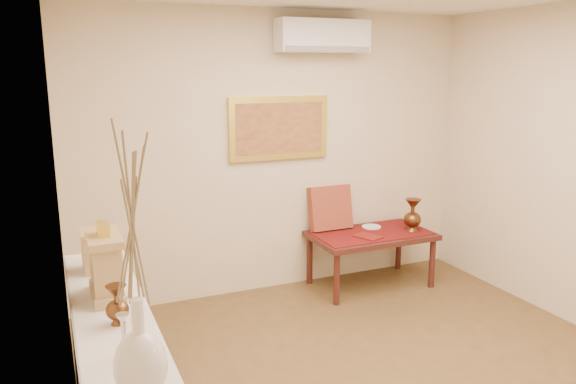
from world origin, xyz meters
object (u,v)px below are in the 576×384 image
wooden_chest (96,250)px  low_table (371,239)px  white_vase (135,270)px  brass_urn_tall (413,211)px  mantel_clock (106,265)px

wooden_chest → low_table: size_ratio=0.20×
low_table → white_vase: bearing=-134.4°
brass_urn_tall → wooden_chest: size_ratio=1.63×
wooden_chest → low_table: bearing=24.5°
mantel_clock → low_table: bearing=32.0°
low_table → wooden_chest: bearing=-155.5°
brass_urn_tall → mantel_clock: size_ratio=0.97×
low_table → mantel_clock: bearing=-148.0°
mantel_clock → wooden_chest: size_ratio=1.68×
white_vase → brass_urn_tall: 4.09m
low_table → brass_urn_tall: bearing=-14.2°
wooden_chest → low_table: (2.68, 1.22, -0.62)m
white_vase → low_table: bearing=45.6°
white_vase → brass_urn_tall: white_vase is taller
mantel_clock → wooden_chest: mantel_clock is taller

